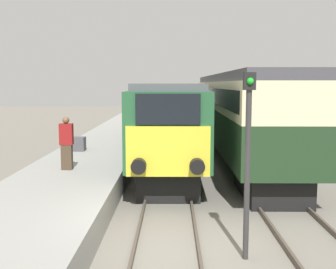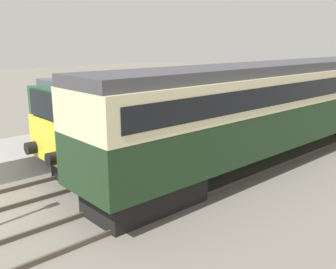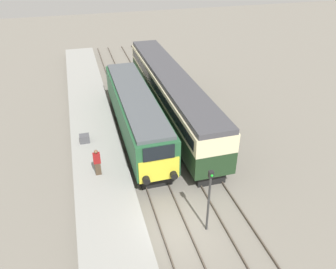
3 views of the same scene
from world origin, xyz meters
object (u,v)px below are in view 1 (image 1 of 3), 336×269
object	(u,v)px
luggage_crate	(77,144)
person_on_platform	(67,143)
locomotive	(170,119)
passenger_carriage	(237,107)
signal_post	(248,150)

from	to	relation	value
luggage_crate	person_on_platform	bearing A→B (deg)	-81.82
locomotive	luggage_crate	size ratio (longest dim) A/B	20.73
passenger_carriage	signal_post	xyz separation A→B (m)	(-1.70, -12.79, -0.18)
locomotive	person_on_platform	xyz separation A→B (m)	(-3.47, -5.16, -0.38)
locomotive	signal_post	world-z (taller)	signal_post
passenger_carriage	person_on_platform	bearing A→B (deg)	-133.09
locomotive	passenger_carriage	size ratio (longest dim) A/B	0.74
locomotive	signal_post	bearing A→B (deg)	-80.89
locomotive	signal_post	size ratio (longest dim) A/B	3.66
locomotive	luggage_crate	bearing A→B (deg)	-164.74
locomotive	person_on_platform	world-z (taller)	locomotive
luggage_crate	passenger_carriage	bearing A→B (deg)	23.79
signal_post	luggage_crate	size ratio (longest dim) A/B	5.66
person_on_platform	locomotive	bearing A→B (deg)	56.10
luggage_crate	locomotive	bearing A→B (deg)	15.26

